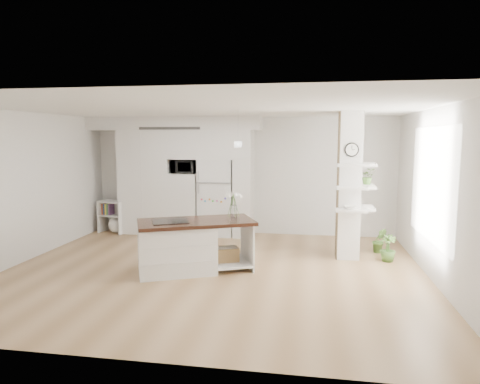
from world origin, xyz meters
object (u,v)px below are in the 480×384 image
at_px(refrigerator, 217,197).
at_px(kitchen_island, 184,245).
at_px(floor_plant_a, 379,240).
at_px(bookshelf, 114,219).

distance_m(refrigerator, kitchen_island, 2.82).
height_order(refrigerator, kitchen_island, refrigerator).
xyz_separation_m(refrigerator, floor_plant_a, (3.47, -1.03, -0.63)).
xyz_separation_m(kitchen_island, bookshelf, (-2.49, 2.59, -0.12)).
bearing_deg(bookshelf, floor_plant_a, 4.87).
distance_m(kitchen_island, floor_plant_a, 3.85).
distance_m(kitchen_island, bookshelf, 3.60).
height_order(kitchen_island, floor_plant_a, kitchen_island).
relative_size(bookshelf, floor_plant_a, 1.55).
relative_size(kitchen_island, bookshelf, 2.78).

